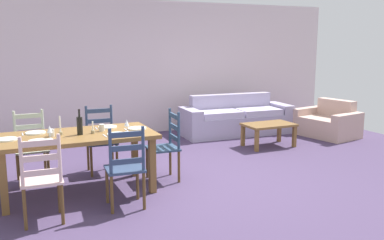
{
  "coord_description": "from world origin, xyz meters",
  "views": [
    {
      "loc": [
        -2.31,
        -5.09,
        1.85
      ],
      "look_at": [
        0.19,
        0.43,
        0.75
      ],
      "focal_mm": 39.62,
      "sensor_mm": 36.0,
      "label": 1
    }
  ],
  "objects_px": {
    "wine_bottle": "(80,125)",
    "dining_table": "(76,141)",
    "dining_chair_head_east": "(166,146)",
    "coffee_cup_secondary": "(51,133)",
    "coffee_cup_primary": "(102,128)",
    "dining_chair_near_left": "(42,179)",
    "coffee_table": "(269,127)",
    "wine_glass_near_left": "(50,130)",
    "dining_chair_near_right": "(126,167)",
    "dining_chair_far_left": "(31,147)",
    "wine_glass_near_right": "(127,123)",
    "dining_chair_far_right": "(101,139)",
    "couch": "(235,120)",
    "armchair_upholstered": "(328,123)"
  },
  "relations": [
    {
      "from": "dining_chair_near_right",
      "to": "wine_bottle",
      "type": "bearing_deg",
      "value": 118.21
    },
    {
      "from": "dining_chair_near_left",
      "to": "coffee_table",
      "type": "bearing_deg",
      "value": 24.3
    },
    {
      "from": "dining_table",
      "to": "wine_glass_near_left",
      "type": "height_order",
      "value": "wine_glass_near_left"
    },
    {
      "from": "coffee_table",
      "to": "couch",
      "type": "bearing_deg",
      "value": 89.47
    },
    {
      "from": "dining_table",
      "to": "couch",
      "type": "bearing_deg",
      "value": 32.3
    },
    {
      "from": "couch",
      "to": "armchair_upholstered",
      "type": "xyz_separation_m",
      "value": [
        1.61,
        -0.95,
        -0.04
      ]
    },
    {
      "from": "wine_glass_near_right",
      "to": "dining_chair_far_right",
      "type": "bearing_deg",
      "value": 98.64
    },
    {
      "from": "dining_chair_near_right",
      "to": "couch",
      "type": "xyz_separation_m",
      "value": [
        3.16,
        3.0,
        -0.19
      ]
    },
    {
      "from": "wine_bottle",
      "to": "wine_glass_near_left",
      "type": "height_order",
      "value": "wine_bottle"
    },
    {
      "from": "dining_chair_far_left",
      "to": "wine_glass_near_left",
      "type": "relative_size",
      "value": 5.96
    },
    {
      "from": "wine_glass_near_left",
      "to": "dining_table",
      "type": "bearing_deg",
      "value": 24.63
    },
    {
      "from": "coffee_cup_secondary",
      "to": "wine_bottle",
      "type": "bearing_deg",
      "value": -7.54
    },
    {
      "from": "dining_table",
      "to": "armchair_upholstered",
      "type": "xyz_separation_m",
      "value": [
        5.19,
        1.31,
        -0.41
      ]
    },
    {
      "from": "coffee_cup_secondary",
      "to": "couch",
      "type": "xyz_separation_m",
      "value": [
        3.86,
        2.27,
        -0.5
      ]
    },
    {
      "from": "dining_chair_near_right",
      "to": "coffee_cup_primary",
      "type": "xyz_separation_m",
      "value": [
        -0.08,
        0.79,
        0.32
      ]
    },
    {
      "from": "dining_table",
      "to": "wine_bottle",
      "type": "distance_m",
      "value": 0.22
    },
    {
      "from": "dining_chair_far_left",
      "to": "wine_glass_near_right",
      "type": "xyz_separation_m",
      "value": [
        1.09,
        -0.86,
        0.38
      ]
    },
    {
      "from": "wine_glass_near_right",
      "to": "coffee_cup_primary",
      "type": "height_order",
      "value": "wine_glass_near_right"
    },
    {
      "from": "dining_chair_head_east",
      "to": "coffee_cup_secondary",
      "type": "xyz_separation_m",
      "value": [
        -1.48,
        -0.03,
        0.32
      ]
    },
    {
      "from": "dining_chair_near_left",
      "to": "wine_bottle",
      "type": "relative_size",
      "value": 3.04
    },
    {
      "from": "armchair_upholstered",
      "to": "dining_chair_far_left",
      "type": "bearing_deg",
      "value": -174.15
    },
    {
      "from": "dining_chair_near_right",
      "to": "coffee_cup_primary",
      "type": "bearing_deg",
      "value": 95.75
    },
    {
      "from": "dining_chair_far_left",
      "to": "coffee_cup_primary",
      "type": "xyz_separation_m",
      "value": [
        0.82,
        -0.68,
        0.32
      ]
    },
    {
      "from": "dining_table",
      "to": "wine_glass_near_right",
      "type": "bearing_deg",
      "value": -12.34
    },
    {
      "from": "dining_chair_head_east",
      "to": "coffee_table",
      "type": "distance_m",
      "value": 2.58
    },
    {
      "from": "dining_chair_near_right",
      "to": "dining_chair_head_east",
      "type": "xyz_separation_m",
      "value": [
        0.78,
        0.77,
        0.0
      ]
    },
    {
      "from": "dining_chair_near_left",
      "to": "dining_chair_far_left",
      "type": "xyz_separation_m",
      "value": [
        -0.0,
        1.51,
        0.0
      ]
    },
    {
      "from": "coffee_table",
      "to": "dining_chair_far_right",
      "type": "bearing_deg",
      "value": -175.04
    },
    {
      "from": "dining_chair_near_left",
      "to": "coffee_cup_secondary",
      "type": "bearing_deg",
      "value": 75.61
    },
    {
      "from": "dining_chair_far_right",
      "to": "wine_glass_near_left",
      "type": "relative_size",
      "value": 5.96
    },
    {
      "from": "dining_chair_near_left",
      "to": "dining_chair_head_east",
      "type": "height_order",
      "value": "same"
    },
    {
      "from": "coffee_table",
      "to": "armchair_upholstered",
      "type": "relative_size",
      "value": 0.7
    },
    {
      "from": "dining_chair_head_east",
      "to": "wine_glass_near_left",
      "type": "relative_size",
      "value": 5.96
    },
    {
      "from": "dining_chair_head_east",
      "to": "couch",
      "type": "xyz_separation_m",
      "value": [
        2.38,
        2.23,
        -0.19
      ]
    },
    {
      "from": "dining_table",
      "to": "wine_bottle",
      "type": "relative_size",
      "value": 6.01
    },
    {
      "from": "dining_chair_head_east",
      "to": "wine_glass_near_right",
      "type": "height_order",
      "value": "dining_chair_head_east"
    },
    {
      "from": "wine_glass_near_left",
      "to": "coffee_table",
      "type": "distance_m",
      "value": 4.09
    },
    {
      "from": "wine_bottle",
      "to": "dining_table",
      "type": "bearing_deg",
      "value": 128.36
    },
    {
      "from": "wine_glass_near_right",
      "to": "couch",
      "type": "distance_m",
      "value": 3.85
    },
    {
      "from": "dining_chair_far_left",
      "to": "coffee_cup_primary",
      "type": "relative_size",
      "value": 10.67
    },
    {
      "from": "coffee_cup_secondary",
      "to": "armchair_upholstered",
      "type": "height_order",
      "value": "coffee_cup_secondary"
    },
    {
      "from": "armchair_upholstered",
      "to": "coffee_cup_secondary",
      "type": "bearing_deg",
      "value": -166.5
    },
    {
      "from": "wine_glass_near_right",
      "to": "dining_chair_near_left",
      "type": "bearing_deg",
      "value": -149.17
    },
    {
      "from": "dining_chair_far_left",
      "to": "coffee_cup_secondary",
      "type": "distance_m",
      "value": 0.82
    },
    {
      "from": "dining_table",
      "to": "dining_chair_near_right",
      "type": "relative_size",
      "value": 1.98
    },
    {
      "from": "wine_bottle",
      "to": "coffee_cup_secondary",
      "type": "height_order",
      "value": "wine_bottle"
    },
    {
      "from": "wine_glass_near_left",
      "to": "coffee_table",
      "type": "xyz_separation_m",
      "value": [
        3.88,
        1.19,
        -0.51
      ]
    },
    {
      "from": "dining_chair_near_right",
      "to": "dining_chair_far_left",
      "type": "height_order",
      "value": "same"
    },
    {
      "from": "dining_chair_head_east",
      "to": "coffee_cup_primary",
      "type": "bearing_deg",
      "value": 178.41
    },
    {
      "from": "armchair_upholstered",
      "to": "dining_table",
      "type": "bearing_deg",
      "value": -165.87
    }
  ]
}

